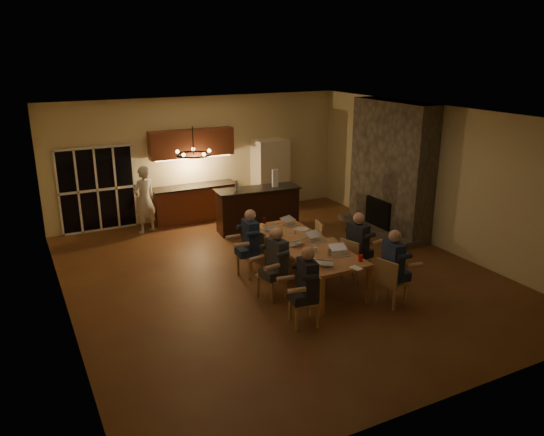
% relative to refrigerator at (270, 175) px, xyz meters
% --- Properties ---
extents(floor, '(9.00, 9.00, 0.00)m').
position_rel_refrigerator_xyz_m(floor, '(-1.90, -4.15, -1.00)').
color(floor, brown).
rests_on(floor, ground).
extents(back_wall, '(8.00, 0.04, 3.20)m').
position_rel_refrigerator_xyz_m(back_wall, '(-1.90, 0.37, 0.60)').
color(back_wall, beige).
rests_on(back_wall, ground).
extents(left_wall, '(0.04, 9.00, 3.20)m').
position_rel_refrigerator_xyz_m(left_wall, '(-5.92, -4.15, 0.60)').
color(left_wall, beige).
rests_on(left_wall, ground).
extents(right_wall, '(0.04, 9.00, 3.20)m').
position_rel_refrigerator_xyz_m(right_wall, '(2.12, -4.15, 0.60)').
color(right_wall, beige).
rests_on(right_wall, ground).
extents(ceiling, '(8.00, 9.00, 0.04)m').
position_rel_refrigerator_xyz_m(ceiling, '(-1.90, -4.15, 2.22)').
color(ceiling, white).
rests_on(ceiling, back_wall).
extents(french_doors, '(1.86, 0.08, 2.10)m').
position_rel_refrigerator_xyz_m(french_doors, '(-4.60, 0.32, 0.05)').
color(french_doors, black).
rests_on(french_doors, ground).
extents(fireplace, '(0.58, 2.50, 3.20)m').
position_rel_refrigerator_xyz_m(fireplace, '(1.80, -2.95, 0.60)').
color(fireplace, '#645B4F').
rests_on(fireplace, ground).
extents(kitchenette, '(2.24, 0.68, 2.40)m').
position_rel_refrigerator_xyz_m(kitchenette, '(-2.20, 0.05, 0.20)').
color(kitchenette, maroon).
rests_on(kitchenette, ground).
extents(refrigerator, '(0.90, 0.68, 2.00)m').
position_rel_refrigerator_xyz_m(refrigerator, '(0.00, 0.00, 0.00)').
color(refrigerator, beige).
rests_on(refrigerator, ground).
extents(dining_table, '(1.10, 2.98, 0.75)m').
position_rel_refrigerator_xyz_m(dining_table, '(-1.54, -4.52, -0.62)').
color(dining_table, '#BB754B').
rests_on(dining_table, ground).
extents(bar_island, '(2.15, 0.87, 1.08)m').
position_rel_refrigerator_xyz_m(bar_island, '(-1.08, -1.44, -0.46)').
color(bar_island, black).
rests_on(bar_island, ground).
extents(chair_left_near, '(0.52, 0.52, 0.89)m').
position_rel_refrigerator_xyz_m(chair_left_near, '(-2.46, -6.10, -0.55)').
color(chair_left_near, tan).
rests_on(chair_left_near, ground).
extents(chair_left_mid, '(0.56, 0.56, 0.89)m').
position_rel_refrigerator_xyz_m(chair_left_mid, '(-2.47, -4.95, -0.55)').
color(chair_left_mid, tan).
rests_on(chair_left_mid, ground).
extents(chair_left_far, '(0.54, 0.54, 0.89)m').
position_rel_refrigerator_xyz_m(chair_left_far, '(-2.41, -3.89, -0.55)').
color(chair_left_far, tan).
rests_on(chair_left_far, ground).
extents(chair_right_near, '(0.55, 0.55, 0.89)m').
position_rel_refrigerator_xyz_m(chair_right_near, '(-0.72, -6.19, -0.55)').
color(chair_right_near, tan).
rests_on(chair_right_near, ground).
extents(chair_right_mid, '(0.55, 0.55, 0.89)m').
position_rel_refrigerator_xyz_m(chair_right_mid, '(-0.71, -5.07, -0.55)').
color(chair_right_mid, tan).
rests_on(chair_right_mid, ground).
extents(chair_right_far, '(0.52, 0.52, 0.89)m').
position_rel_refrigerator_xyz_m(chair_right_far, '(-0.63, -3.97, -0.55)').
color(chair_right_far, tan).
rests_on(chair_right_far, ground).
extents(person_left_near, '(0.68, 0.68, 1.38)m').
position_rel_refrigerator_xyz_m(person_left_near, '(-2.44, -6.15, -0.31)').
color(person_left_near, '#21232A').
rests_on(person_left_near, ground).
extents(person_right_near, '(0.66, 0.66, 1.38)m').
position_rel_refrigerator_xyz_m(person_right_near, '(-0.68, -6.13, -0.31)').
color(person_right_near, '#1E2E4C').
rests_on(person_right_near, ground).
extents(person_left_mid, '(0.68, 0.68, 1.38)m').
position_rel_refrigerator_xyz_m(person_left_mid, '(-2.43, -5.07, -0.31)').
color(person_left_mid, '#31363A').
rests_on(person_left_mid, ground).
extents(person_right_mid, '(0.71, 0.71, 1.38)m').
position_rel_refrigerator_xyz_m(person_right_mid, '(-0.63, -5.02, -0.31)').
color(person_right_mid, '#21232A').
rests_on(person_right_mid, ground).
extents(person_left_far, '(0.63, 0.63, 1.38)m').
position_rel_refrigerator_xyz_m(person_left_far, '(-2.40, -3.89, -0.31)').
color(person_left_far, '#1E2E4C').
rests_on(person_left_far, ground).
extents(standing_person, '(0.72, 0.61, 1.68)m').
position_rel_refrigerator_xyz_m(standing_person, '(-3.62, -0.35, -0.16)').
color(standing_person, silver).
rests_on(standing_person, ground).
extents(chandelier, '(0.56, 0.56, 0.03)m').
position_rel_refrigerator_xyz_m(chandelier, '(-3.81, -4.83, 1.75)').
color(chandelier, black).
rests_on(chandelier, ceiling).
extents(laptop_a, '(0.42, 0.42, 0.23)m').
position_rel_refrigerator_xyz_m(laptop_a, '(-1.76, -5.59, -0.14)').
color(laptop_a, silver).
rests_on(laptop_a, dining_table).
extents(laptop_b, '(0.36, 0.33, 0.23)m').
position_rel_refrigerator_xyz_m(laptop_b, '(-1.29, -5.37, -0.14)').
color(laptop_b, silver).
rests_on(laptop_b, dining_table).
extents(laptop_c, '(0.38, 0.35, 0.23)m').
position_rel_refrigerator_xyz_m(laptop_c, '(-1.75, -4.49, -0.14)').
color(laptop_c, silver).
rests_on(laptop_c, dining_table).
extents(laptop_d, '(0.38, 0.35, 0.23)m').
position_rel_refrigerator_xyz_m(laptop_d, '(-1.27, -4.56, -0.14)').
color(laptop_d, silver).
rests_on(laptop_d, dining_table).
extents(laptop_e, '(0.32, 0.28, 0.23)m').
position_rel_refrigerator_xyz_m(laptop_e, '(-1.76, -3.44, -0.14)').
color(laptop_e, silver).
rests_on(laptop_e, dining_table).
extents(laptop_f, '(0.40, 0.38, 0.23)m').
position_rel_refrigerator_xyz_m(laptop_f, '(-1.24, -3.48, -0.14)').
color(laptop_f, silver).
rests_on(laptop_f, dining_table).
extents(mug_front, '(0.08, 0.08, 0.10)m').
position_rel_refrigerator_xyz_m(mug_front, '(-1.60, -5.03, -0.20)').
color(mug_front, silver).
rests_on(mug_front, dining_table).
extents(mug_mid, '(0.07, 0.07, 0.10)m').
position_rel_refrigerator_xyz_m(mug_mid, '(-1.46, -3.97, -0.20)').
color(mug_mid, silver).
rests_on(mug_mid, dining_table).
extents(mug_back, '(0.08, 0.08, 0.10)m').
position_rel_refrigerator_xyz_m(mug_back, '(-1.90, -3.75, -0.20)').
color(mug_back, silver).
rests_on(mug_back, dining_table).
extents(redcup_near, '(0.08, 0.08, 0.12)m').
position_rel_refrigerator_xyz_m(redcup_near, '(-1.11, -5.77, -0.19)').
color(redcup_near, red).
rests_on(redcup_near, dining_table).
extents(redcup_mid, '(0.08, 0.08, 0.12)m').
position_rel_refrigerator_xyz_m(redcup_mid, '(-2.02, -4.07, -0.19)').
color(redcup_mid, red).
rests_on(redcup_mid, dining_table).
extents(can_silver, '(0.07, 0.07, 0.12)m').
position_rel_refrigerator_xyz_m(can_silver, '(-1.46, -5.29, -0.19)').
color(can_silver, '#B2B2B7').
rests_on(can_silver, dining_table).
extents(can_cola, '(0.07, 0.07, 0.12)m').
position_rel_refrigerator_xyz_m(can_cola, '(-1.69, -3.07, -0.19)').
color(can_cola, '#3F0F0C').
rests_on(can_cola, dining_table).
extents(plate_near, '(0.22, 0.22, 0.02)m').
position_rel_refrigerator_xyz_m(plate_near, '(-1.15, -5.01, -0.24)').
color(plate_near, silver).
rests_on(plate_near, dining_table).
extents(plate_left, '(0.22, 0.22, 0.02)m').
position_rel_refrigerator_xyz_m(plate_left, '(-1.86, -5.42, -0.24)').
color(plate_left, silver).
rests_on(plate_left, dining_table).
extents(plate_far, '(0.25, 0.25, 0.02)m').
position_rel_refrigerator_xyz_m(plate_far, '(-1.18, -3.82, -0.24)').
color(plate_far, silver).
rests_on(plate_far, dining_table).
extents(notepad, '(0.19, 0.23, 0.01)m').
position_rel_refrigerator_xyz_m(notepad, '(-1.37, -6.00, -0.24)').
color(notepad, white).
rests_on(notepad, dining_table).
extents(bar_bottle, '(0.07, 0.07, 0.24)m').
position_rel_refrigerator_xyz_m(bar_bottle, '(-1.61, -1.38, 0.20)').
color(bar_bottle, '#99999E').
rests_on(bar_bottle, bar_island).
extents(bar_blender, '(0.17, 0.17, 0.43)m').
position_rel_refrigerator_xyz_m(bar_blender, '(-0.61, -1.49, 0.30)').
color(bar_blender, silver).
rests_on(bar_blender, bar_island).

